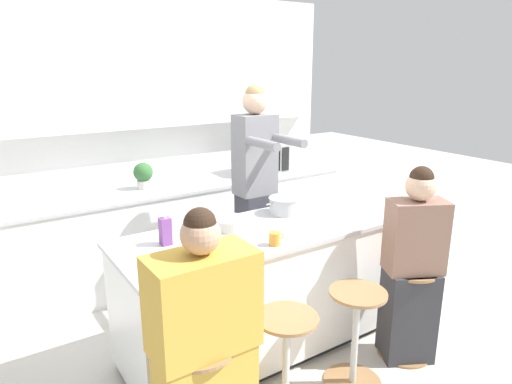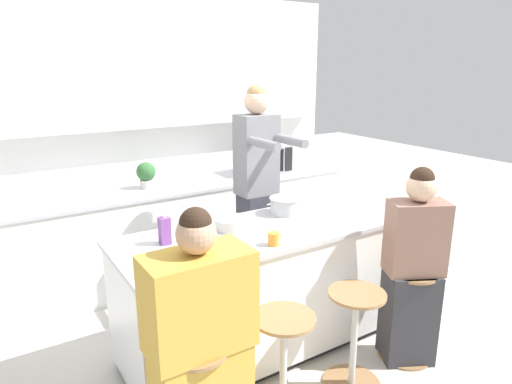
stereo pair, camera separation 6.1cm
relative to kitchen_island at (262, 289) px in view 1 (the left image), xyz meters
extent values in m
plane|color=beige|center=(0.00, 0.00, -0.47)|extent=(16.00, 16.00, 0.00)
cube|color=silver|center=(0.00, 1.89, 0.88)|extent=(3.93, 0.06, 2.70)
cube|color=white|center=(0.00, 1.78, 1.35)|extent=(3.61, 0.16, 0.75)
cube|color=white|center=(0.00, 1.51, -0.03)|extent=(3.61, 0.66, 0.89)
cube|color=#BCBCC1|center=(0.00, 1.51, 0.44)|extent=(3.64, 0.69, 0.03)
cube|color=black|center=(0.00, 0.00, -0.44)|extent=(1.93, 0.67, 0.06)
cube|color=white|center=(0.00, 0.00, 0.01)|extent=(2.01, 0.75, 0.84)
cube|color=#BCBCC1|center=(0.00, 0.00, 0.45)|extent=(2.05, 0.79, 0.03)
cylinder|color=#997047|center=(-0.82, -0.65, 0.19)|extent=(0.36, 0.36, 0.02)
cylinder|color=#B7BABC|center=(-0.27, -0.66, -0.14)|extent=(0.04, 0.04, 0.63)
cylinder|color=#997047|center=(-0.27, -0.66, 0.19)|extent=(0.36, 0.36, 0.02)
cylinder|color=#997047|center=(0.27, -0.67, -0.46)|extent=(0.38, 0.38, 0.01)
cylinder|color=#B7BABC|center=(0.27, -0.67, -0.14)|extent=(0.04, 0.04, 0.63)
cylinder|color=#997047|center=(0.27, -0.67, 0.19)|extent=(0.36, 0.36, 0.02)
cylinder|color=#997047|center=(0.82, -0.64, -0.46)|extent=(0.38, 0.38, 0.01)
cylinder|color=#B7BABC|center=(0.82, -0.64, -0.14)|extent=(0.04, 0.04, 0.63)
cylinder|color=#997047|center=(0.82, -0.64, 0.19)|extent=(0.36, 0.36, 0.02)
cube|color=#383842|center=(0.35, 0.62, 0.02)|extent=(0.28, 0.23, 0.99)
cube|color=slate|center=(0.35, 0.62, 0.85)|extent=(0.33, 0.23, 0.66)
cylinder|color=slate|center=(0.22, 0.33, 0.99)|extent=(0.08, 0.36, 0.07)
cylinder|color=slate|center=(0.48, 0.33, 0.99)|extent=(0.08, 0.36, 0.07)
sphere|color=#DBB293|center=(0.35, 0.62, 1.28)|extent=(0.21, 0.21, 0.20)
sphere|color=#A37F51|center=(0.35, 0.62, 1.33)|extent=(0.16, 0.16, 0.16)
cube|color=gold|center=(-0.79, -0.66, 0.45)|extent=(0.53, 0.29, 0.51)
sphere|color=tan|center=(-0.79, -0.66, 0.80)|extent=(0.20, 0.20, 0.19)
sphere|color=black|center=(-0.79, -0.66, 0.86)|extent=(0.16, 0.16, 0.16)
cube|color=#333338|center=(0.80, -0.66, -0.14)|extent=(0.42, 0.39, 0.67)
cube|color=#896656|center=(0.80, -0.66, 0.45)|extent=(0.44, 0.37, 0.50)
sphere|color=#DBB293|center=(0.80, -0.66, 0.80)|extent=(0.27, 0.27, 0.20)
sphere|color=black|center=(0.80, -0.66, 0.85)|extent=(0.21, 0.21, 0.16)
cylinder|color=#B7BABC|center=(0.34, 0.19, 0.52)|extent=(0.23, 0.23, 0.12)
cylinder|color=#B7BABC|center=(0.34, 0.19, 0.58)|extent=(0.25, 0.25, 0.01)
cylinder|color=#B7BABC|center=(0.20, 0.19, 0.56)|extent=(0.05, 0.01, 0.01)
cylinder|color=#B7BABC|center=(0.48, 0.19, 0.56)|extent=(0.05, 0.01, 0.01)
cylinder|color=silver|center=(-0.18, 0.12, 0.50)|extent=(0.24, 0.24, 0.08)
cylinder|color=orange|center=(-0.09, -0.28, 0.50)|extent=(0.08, 0.08, 0.09)
torus|color=orange|center=(-0.04, -0.28, 0.51)|extent=(0.04, 0.01, 0.04)
cylinder|color=#4C7099|center=(-0.45, -0.20, 0.51)|extent=(0.08, 0.08, 0.10)
torus|color=#4C7099|center=(-0.40, -0.20, 0.51)|extent=(0.04, 0.01, 0.04)
cube|color=#7A428E|center=(-0.67, 0.11, 0.55)|extent=(0.07, 0.07, 0.18)
cylinder|color=white|center=(-0.67, 0.11, 0.65)|extent=(0.03, 0.03, 0.02)
cube|color=#B2B5B7|center=(0.98, 1.47, 0.61)|extent=(0.49, 0.36, 0.31)
cube|color=black|center=(0.94, 1.28, 0.61)|extent=(0.31, 0.01, 0.24)
cube|color=black|center=(1.16, 1.29, 0.61)|extent=(0.09, 0.01, 0.25)
cylinder|color=beige|center=(-0.30, 1.51, 0.49)|extent=(0.13, 0.13, 0.08)
sphere|color=#336633|center=(-0.30, 1.51, 0.61)|extent=(0.18, 0.18, 0.18)
camera|label=1|loc=(-1.67, -2.46, 1.57)|focal=32.00mm
camera|label=2|loc=(-1.62, -2.50, 1.57)|focal=32.00mm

